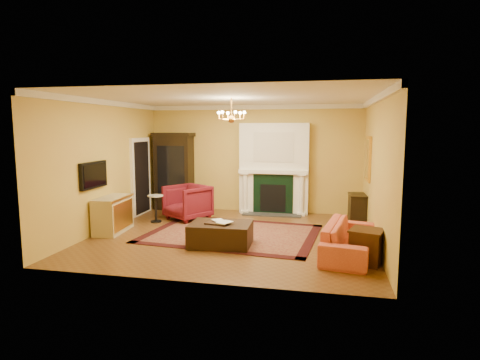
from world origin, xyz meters
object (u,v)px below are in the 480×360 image
(commode, at_px, (113,214))
(coral_sofa, at_px, (349,233))
(wingback_armchair, at_px, (188,201))
(china_cabinet, at_px, (174,173))
(leather_ottoman, at_px, (221,234))
(console_table, at_px, (357,210))
(end_table, at_px, (366,247))
(pedestal_table, at_px, (156,207))

(commode, xyz_separation_m, coral_sofa, (5.18, -0.60, -0.00))
(wingback_armchair, height_order, commode, wingback_armchair)
(china_cabinet, height_order, leather_ottoman, china_cabinet)
(wingback_armchair, bearing_deg, leather_ottoman, -22.53)
(commode, bearing_deg, console_table, 15.27)
(china_cabinet, xyz_separation_m, coral_sofa, (4.75, -3.33, -0.66))
(wingback_armchair, xyz_separation_m, end_table, (4.21, -2.63, -0.20))
(commode, xyz_separation_m, end_table, (5.45, -1.06, -0.12))
(wingback_armchair, xyz_separation_m, coral_sofa, (3.94, -2.17, -0.09))
(coral_sofa, bearing_deg, leather_ottoman, 98.22)
(wingback_armchair, height_order, pedestal_table, wingback_armchair)
(end_table, bearing_deg, coral_sofa, 119.92)
(coral_sofa, bearing_deg, wingback_armchair, 70.66)
(wingback_armchair, xyz_separation_m, leather_ottoman, (1.44, -2.11, -0.25))
(wingback_armchair, bearing_deg, coral_sofa, 4.34)
(end_table, height_order, leather_ottoman, end_table)
(pedestal_table, relative_size, console_table, 0.96)
(china_cabinet, bearing_deg, leather_ottoman, -52.67)
(pedestal_table, xyz_separation_m, commode, (-0.56, -1.10, 0.00))
(end_table, bearing_deg, leather_ottoman, 169.46)
(wingback_armchair, xyz_separation_m, commode, (-1.24, -1.57, -0.09))
(wingback_armchair, height_order, console_table, wingback_armchair)
(pedestal_table, xyz_separation_m, end_table, (4.89, -2.16, -0.11))
(pedestal_table, distance_m, console_table, 5.02)
(pedestal_table, xyz_separation_m, leather_ottoman, (2.12, -1.64, -0.16))
(wingback_armchair, bearing_deg, console_table, 37.85)
(coral_sofa, height_order, end_table, coral_sofa)
(wingback_armchair, relative_size, end_table, 1.70)
(china_cabinet, bearing_deg, commode, -96.17)
(wingback_armchair, distance_m, coral_sofa, 4.50)
(wingback_armchair, relative_size, console_table, 1.37)
(console_table, relative_size, leather_ottoman, 0.60)
(commode, distance_m, leather_ottoman, 2.74)
(wingback_armchair, relative_size, leather_ottoman, 0.82)
(leather_ottoman, bearing_deg, pedestal_table, 139.96)
(pedestal_table, bearing_deg, console_table, 9.45)
(coral_sofa, relative_size, console_table, 2.87)
(wingback_armchair, xyz_separation_m, pedestal_table, (-0.68, -0.47, -0.09))
(china_cabinet, height_order, wingback_armchair, china_cabinet)
(china_cabinet, height_order, end_table, china_cabinet)
(coral_sofa, bearing_deg, pedestal_table, 79.31)
(china_cabinet, distance_m, end_table, 6.34)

